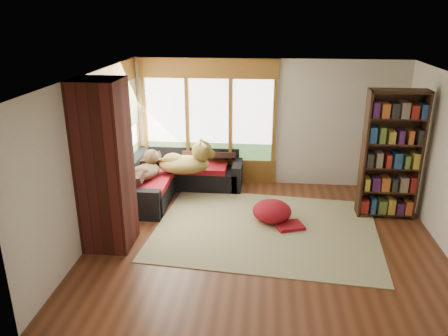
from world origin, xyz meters
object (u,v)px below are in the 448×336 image
(pouf, at_px, (272,210))
(brick_chimney, at_px, (104,167))
(area_rug, at_px, (266,229))
(dog_tan, at_px, (188,157))
(dog_brindle, at_px, (147,165))
(bookshelf, at_px, (391,155))
(sectional_sofa, at_px, (167,180))

(pouf, bearing_deg, brick_chimney, -157.57)
(brick_chimney, height_order, pouf, brick_chimney)
(brick_chimney, relative_size, area_rug, 0.71)
(dog_tan, bearing_deg, area_rug, -44.73)
(area_rug, distance_m, pouf, 0.39)
(dog_tan, relative_size, dog_brindle, 1.29)
(bookshelf, bearing_deg, pouf, -168.38)
(pouf, height_order, dog_brindle, dog_brindle)
(sectional_sofa, xyz_separation_m, dog_tan, (0.46, -0.08, 0.52))
(pouf, xyz_separation_m, dog_brindle, (-2.37, 0.62, 0.55))
(bookshelf, bearing_deg, sectional_sofa, 171.80)
(area_rug, xyz_separation_m, bookshelf, (2.11, 0.73, 1.13))
(bookshelf, xyz_separation_m, dog_tan, (-3.64, 0.51, -0.31))
(brick_chimney, distance_m, bookshelf, 4.77)
(area_rug, bearing_deg, dog_tan, 140.80)
(pouf, distance_m, dog_tan, 1.97)
(brick_chimney, relative_size, dog_brindle, 3.08)
(pouf, xyz_separation_m, dog_tan, (-1.63, 0.92, 0.63))
(bookshelf, bearing_deg, dog_tan, 172.01)
(bookshelf, bearing_deg, brick_chimney, -162.20)
(sectional_sofa, distance_m, dog_tan, 0.70)
(bookshelf, bearing_deg, dog_brindle, 177.30)
(area_rug, xyz_separation_m, dog_tan, (-1.53, 1.25, 0.82))
(area_rug, bearing_deg, bookshelf, 19.22)
(area_rug, xyz_separation_m, pouf, (0.10, 0.32, 0.19))
(sectional_sofa, height_order, pouf, sectional_sofa)
(dog_tan, distance_m, dog_brindle, 0.81)
(sectional_sofa, xyz_separation_m, area_rug, (1.99, -1.33, -0.30))
(sectional_sofa, relative_size, pouf, 3.23)
(sectional_sofa, bearing_deg, area_rug, -33.45)
(brick_chimney, xyz_separation_m, pouf, (2.53, 1.04, -1.10))
(bookshelf, bearing_deg, area_rug, -160.78)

